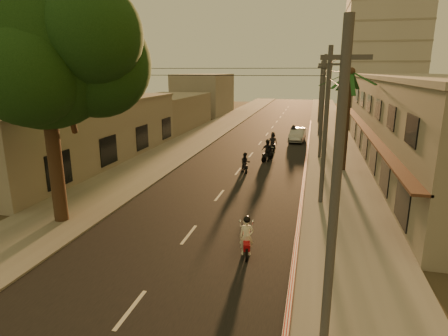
{
  "coord_description": "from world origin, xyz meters",
  "views": [
    {
      "loc": [
        5.54,
        -13.77,
        7.7
      ],
      "look_at": [
        0.59,
        6.8,
        2.15
      ],
      "focal_mm": 30.0,
      "sensor_mm": 36.0,
      "label": 1
    }
  ],
  "objects_px": {
    "broadleaf_tree": "(52,53)",
    "parked_car": "(297,135)",
    "scooter_mid_a": "(245,163)",
    "scooter_far_b": "(293,134)",
    "scooter_red": "(247,238)",
    "palm_tree": "(351,78)",
    "scooter_far_a": "(273,142)",
    "scooter_mid_b": "(267,151)"
  },
  "relations": [
    {
      "from": "broadleaf_tree",
      "to": "parked_car",
      "type": "xyz_separation_m",
      "value": [
        10.46,
        25.95,
        -7.75
      ]
    },
    {
      "from": "scooter_mid_a",
      "to": "scooter_far_b",
      "type": "height_order",
      "value": "scooter_far_b"
    },
    {
      "from": "broadleaf_tree",
      "to": "scooter_red",
      "type": "distance_m",
      "value": 12.43
    },
    {
      "from": "palm_tree",
      "to": "scooter_mid_a",
      "type": "xyz_separation_m",
      "value": [
        -7.43,
        -2.08,
        -6.42
      ]
    },
    {
      "from": "broadleaf_tree",
      "to": "scooter_far_b",
      "type": "height_order",
      "value": "broadleaf_tree"
    },
    {
      "from": "scooter_red",
      "to": "parked_car",
      "type": "relative_size",
      "value": 0.4
    },
    {
      "from": "broadleaf_tree",
      "to": "scooter_red",
      "type": "xyz_separation_m",
      "value": [
        9.66,
        -1.44,
        -7.69
      ]
    },
    {
      "from": "scooter_red",
      "to": "scooter_far_a",
      "type": "xyz_separation_m",
      "value": [
        -1.31,
        21.79,
        0.06
      ]
    },
    {
      "from": "scooter_far_b",
      "to": "parked_car",
      "type": "height_order",
      "value": "scooter_far_b"
    },
    {
      "from": "scooter_mid_b",
      "to": "scooter_far_a",
      "type": "bearing_deg",
      "value": 111.8
    },
    {
      "from": "broadleaf_tree",
      "to": "scooter_far_a",
      "type": "bearing_deg",
      "value": 67.7
    },
    {
      "from": "broadleaf_tree",
      "to": "palm_tree",
      "type": "bearing_deg",
      "value": 43.48
    },
    {
      "from": "parked_car",
      "to": "broadleaf_tree",
      "type": "bearing_deg",
      "value": -108.44
    },
    {
      "from": "palm_tree",
      "to": "scooter_red",
      "type": "xyz_separation_m",
      "value": [
        -4.96,
        -15.29,
        -6.37
      ]
    },
    {
      "from": "scooter_mid_a",
      "to": "parked_car",
      "type": "relative_size",
      "value": 0.35
    },
    {
      "from": "scooter_red",
      "to": "scooter_far_b",
      "type": "distance_m",
      "value": 27.3
    },
    {
      "from": "scooter_mid_b",
      "to": "scooter_far_b",
      "type": "relative_size",
      "value": 1.06
    },
    {
      "from": "broadleaf_tree",
      "to": "scooter_mid_b",
      "type": "height_order",
      "value": "broadleaf_tree"
    },
    {
      "from": "broadleaf_tree",
      "to": "scooter_far_a",
      "type": "relative_size",
      "value": 6.5
    },
    {
      "from": "broadleaf_tree",
      "to": "parked_car",
      "type": "relative_size",
      "value": 2.69
    },
    {
      "from": "palm_tree",
      "to": "scooter_mid_b",
      "type": "bearing_deg",
      "value": 162.79
    },
    {
      "from": "scooter_red",
      "to": "scooter_far_a",
      "type": "height_order",
      "value": "scooter_far_a"
    },
    {
      "from": "scooter_mid_a",
      "to": "scooter_far_a",
      "type": "height_order",
      "value": "scooter_far_a"
    },
    {
      "from": "scooter_red",
      "to": "scooter_mid_b",
      "type": "xyz_separation_m",
      "value": [
        -1.28,
        17.23,
        0.09
      ]
    },
    {
      "from": "scooter_mid_b",
      "to": "parked_car",
      "type": "bearing_deg",
      "value": 99.83
    },
    {
      "from": "scooter_red",
      "to": "parked_car",
      "type": "bearing_deg",
      "value": 77.04
    },
    {
      "from": "scooter_far_b",
      "to": "scooter_far_a",
      "type": "bearing_deg",
      "value": -89.04
    },
    {
      "from": "scooter_mid_a",
      "to": "parked_car",
      "type": "height_order",
      "value": "scooter_mid_a"
    },
    {
      "from": "scooter_red",
      "to": "scooter_far_b",
      "type": "height_order",
      "value": "scooter_far_b"
    },
    {
      "from": "scooter_red",
      "to": "scooter_mid_a",
      "type": "bearing_deg",
      "value": 89.36
    },
    {
      "from": "palm_tree",
      "to": "scooter_mid_a",
      "type": "height_order",
      "value": "palm_tree"
    },
    {
      "from": "broadleaf_tree",
      "to": "scooter_red",
      "type": "height_order",
      "value": "broadleaf_tree"
    },
    {
      "from": "scooter_far_a",
      "to": "parked_car",
      "type": "xyz_separation_m",
      "value": [
        2.12,
        5.59,
        -0.12
      ]
    },
    {
      "from": "broadleaf_tree",
      "to": "scooter_mid_b",
      "type": "distance_m",
      "value": 19.42
    },
    {
      "from": "scooter_mid_b",
      "to": "scooter_far_b",
      "type": "bearing_deg",
      "value": 102.24
    },
    {
      "from": "broadleaf_tree",
      "to": "parked_car",
      "type": "distance_m",
      "value": 29.03
    },
    {
      "from": "scooter_mid_b",
      "to": "parked_car",
      "type": "height_order",
      "value": "scooter_mid_b"
    },
    {
      "from": "broadleaf_tree",
      "to": "scooter_red",
      "type": "bearing_deg",
      "value": -8.47
    },
    {
      "from": "broadleaf_tree",
      "to": "scooter_far_b",
      "type": "distance_m",
      "value": 28.76
    },
    {
      "from": "palm_tree",
      "to": "parked_car",
      "type": "bearing_deg",
      "value": 108.93
    },
    {
      "from": "scooter_mid_b",
      "to": "scooter_red",
      "type": "bearing_deg",
      "value": -64.29
    },
    {
      "from": "broadleaf_tree",
      "to": "scooter_far_a",
      "type": "distance_m",
      "value": 23.28
    }
  ]
}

